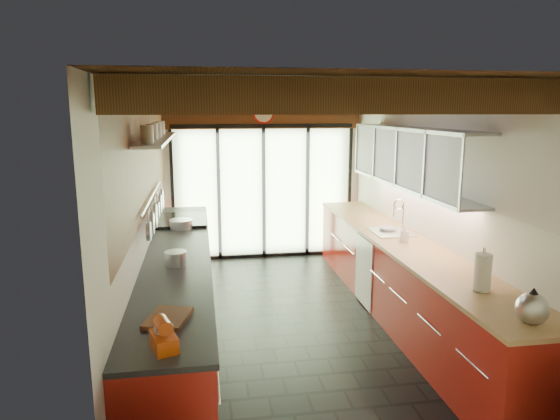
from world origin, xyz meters
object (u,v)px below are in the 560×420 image
object	(u,v)px
stand_mixer	(164,336)
paper_towel	(483,273)
bowl	(388,229)
kettle	(532,307)
soap_bottle	(405,234)

from	to	relation	value
stand_mixer	paper_towel	xyz separation A→B (m)	(2.54, 0.63, 0.07)
stand_mixer	bowl	xyz separation A→B (m)	(2.54, 2.74, -0.06)
stand_mixer	kettle	size ratio (longest dim) A/B	0.88
kettle	bowl	xyz separation A→B (m)	(0.00, 2.74, -0.09)
stand_mixer	kettle	bearing A→B (deg)	-0.13
paper_towel	kettle	bearing A→B (deg)	-90.00
stand_mixer	bowl	bearing A→B (deg)	47.16
paper_towel	bowl	xyz separation A→B (m)	(0.00, 2.11, -0.13)
stand_mixer	paper_towel	size ratio (longest dim) A/B	0.72
stand_mixer	soap_bottle	world-z (taller)	stand_mixer
kettle	paper_towel	size ratio (longest dim) A/B	0.82
kettle	paper_towel	xyz separation A→B (m)	(0.00, 0.64, 0.04)
paper_towel	soap_bottle	bearing A→B (deg)	90.00
stand_mixer	bowl	world-z (taller)	stand_mixer
kettle	soap_bottle	distance (m)	2.23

